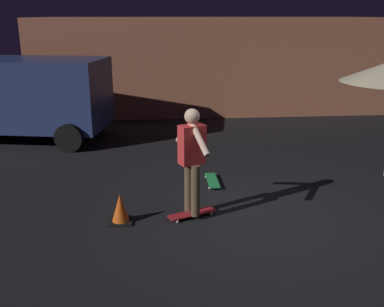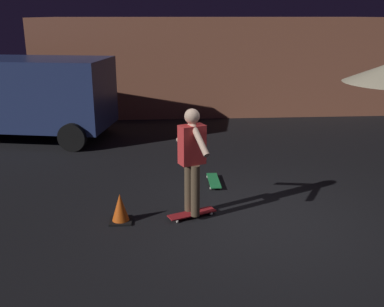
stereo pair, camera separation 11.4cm
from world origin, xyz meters
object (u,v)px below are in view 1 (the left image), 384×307
skater (192,154)px  skateboard_spare (212,181)px  parked_van (13,94)px  skateboard_ridden (192,214)px  traffic_cone (120,210)px

skater → skateboard_spare: bearing=70.2°
parked_van → skateboard_ridden: 6.60m
parked_van → traffic_cone: 6.03m
skater → traffic_cone: bearing=-175.3°
skateboard_spare → skater: (-0.52, -1.43, 0.98)m
skater → parked_van: bearing=128.6°
skateboard_spare → skater: 1.81m
parked_van → skateboard_ridden: parked_van is taller
skateboard_ridden → skateboard_spare: 1.52m
skater → traffic_cone: size_ratio=3.63×
skater → traffic_cone: 1.38m
skateboard_spare → traffic_cone: traffic_cone is taller
parked_van → skater: (4.06, -5.09, -0.12)m
skateboard_spare → skateboard_ridden: bearing=-109.8°
skateboard_ridden → skater: size_ratio=0.48×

